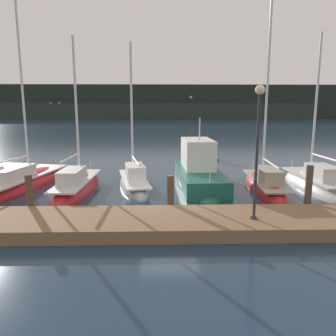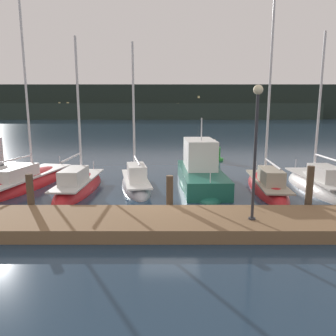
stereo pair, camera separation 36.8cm
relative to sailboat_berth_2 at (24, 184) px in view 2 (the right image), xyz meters
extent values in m
plane|color=#1E3347|center=(7.95, -4.09, -0.11)|extent=(400.00, 400.00, 0.00)
cube|color=brown|center=(7.95, -6.50, 0.11)|extent=(31.96, 2.80, 0.45)
cylinder|color=#4C3D2D|center=(2.33, -4.85, 0.71)|extent=(0.28, 0.28, 1.65)
cylinder|color=#4C3D2D|center=(7.95, -4.85, 0.68)|extent=(0.28, 0.28, 1.59)
cylinder|color=#4C3D2D|center=(13.56, -4.85, 0.87)|extent=(0.28, 0.28, 1.97)
ellipsoid|color=red|center=(0.01, 0.06, -0.11)|extent=(3.72, 8.63, 1.61)
cube|color=silver|center=(0.01, 0.06, 0.47)|extent=(3.13, 7.25, 0.08)
cube|color=silver|center=(-0.16, -0.92, 0.82)|extent=(1.82, 2.87, 0.62)
cylinder|color=silver|center=(0.13, 0.72, 6.30)|extent=(0.12, 0.12, 11.66)
cylinder|color=silver|center=(-0.23, -1.26, 1.48)|extent=(0.80, 3.99, 0.09)
cylinder|color=silver|center=(0.69, 3.85, 0.72)|extent=(0.04, 0.04, 0.50)
ellipsoid|color=red|center=(3.25, -1.02, -0.11)|extent=(1.79, 6.67, 1.44)
cube|color=silver|center=(3.25, -1.02, 0.46)|extent=(1.50, 5.60, 0.08)
cube|color=silver|center=(3.23, -1.81, 0.84)|extent=(1.02, 2.15, 0.68)
cylinder|color=silver|center=(3.27, -0.49, 4.05)|extent=(0.12, 0.12, 7.18)
cylinder|color=silver|center=(3.23, -2.00, 1.77)|extent=(0.17, 3.03, 0.09)
cylinder|color=silver|center=(3.34, 2.03, 0.71)|extent=(0.04, 0.04, 0.50)
ellipsoid|color=gray|center=(6.12, -0.24, -0.11)|extent=(2.53, 6.13, 1.21)
cube|color=silver|center=(6.12, -0.24, 0.35)|extent=(2.12, 5.15, 0.08)
cube|color=silver|center=(6.25, -0.94, 0.81)|extent=(1.21, 2.04, 0.84)
cylinder|color=silver|center=(6.03, 0.23, 3.92)|extent=(0.12, 0.12, 7.14)
cylinder|color=silver|center=(6.30, -1.23, 1.51)|extent=(0.63, 2.94, 0.09)
cylinder|color=silver|center=(5.62, 2.46, 0.60)|extent=(0.04, 0.04, 0.50)
ellipsoid|color=#195647|center=(9.70, 0.01, -0.11)|extent=(2.56, 7.50, 1.05)
cube|color=#195647|center=(9.70, 0.01, 0.34)|extent=(2.35, 6.75, 0.90)
cube|color=silver|center=(9.67, 0.75, 1.58)|extent=(1.68, 3.32, 1.59)
cube|color=black|center=(9.62, 2.23, 1.82)|extent=(1.40, 0.34, 0.71)
cylinder|color=silver|center=(9.69, 0.16, 2.99)|extent=(0.07, 0.07, 1.22)
cylinder|color=silver|center=(9.80, -3.11, 1.09)|extent=(0.04, 0.04, 0.60)
ellipsoid|color=red|center=(13.03, -0.97, -0.11)|extent=(2.03, 6.79, 1.43)
cube|color=#A39984|center=(13.03, -0.97, 0.39)|extent=(1.71, 5.70, 0.08)
cube|color=#A39984|center=(12.97, -1.77, 0.80)|extent=(1.08, 2.20, 0.73)
cylinder|color=silver|center=(13.08, -0.44, 5.04)|extent=(0.12, 0.12, 9.29)
cylinder|color=silver|center=(12.96, -1.95, 1.45)|extent=(0.32, 3.04, 0.09)
cylinder|color=silver|center=(13.27, 2.10, 0.64)|extent=(0.04, 0.04, 0.50)
ellipsoid|color=white|center=(15.70, -0.95, -0.11)|extent=(1.87, 6.43, 1.65)
cube|color=silver|center=(15.70, -0.95, 0.55)|extent=(1.57, 5.40, 0.08)
cube|color=silver|center=(15.71, -1.72, 0.94)|extent=(1.09, 2.07, 0.69)
cylinder|color=silver|center=(15.69, -0.44, 4.22)|extent=(0.12, 0.12, 7.33)
cylinder|color=silver|center=(15.71, -1.77, 1.71)|extent=(0.13, 2.65, 0.09)
cylinder|color=silver|center=(15.65, 1.99, 0.80)|extent=(0.04, 0.04, 0.50)
cylinder|color=green|center=(11.68, 8.97, -0.03)|extent=(1.47, 1.47, 0.16)
cylinder|color=green|center=(11.68, 8.97, 0.50)|extent=(0.98, 0.98, 0.91)
cone|color=green|center=(11.68, 8.97, 1.21)|extent=(0.69, 0.69, 0.50)
sphere|color=#F9EAB7|center=(11.68, 8.97, 1.51)|extent=(0.16, 0.16, 0.16)
cylinder|color=#2D2D33|center=(10.78, -6.79, 0.37)|extent=(0.24, 0.24, 0.06)
cylinder|color=#2D2D33|center=(10.78, -6.79, 2.48)|extent=(0.10, 0.10, 4.17)
sphere|color=#F9EAB7|center=(10.78, -6.79, 4.71)|extent=(0.32, 0.32, 0.32)
cube|color=#1E2823|center=(7.95, 113.74, 6.17)|extent=(240.00, 16.00, 12.57)
cube|color=#26332C|center=(-9.61, 103.74, 2.74)|extent=(144.00, 10.00, 5.70)
cube|color=#F4DB8C|center=(38.16, 105.69, 0.92)|extent=(0.80, 0.10, 0.80)
cube|color=#F4DB8C|center=(11.58, 105.69, 5.31)|extent=(0.80, 0.10, 0.80)
cube|color=#F4DB8C|center=(-4.24, 105.69, 4.24)|extent=(0.80, 0.10, 0.80)
cube|color=#F4DB8C|center=(-35.52, 105.69, 1.40)|extent=(0.80, 0.10, 0.80)
cube|color=#F4DB8C|center=(19.22, 105.69, 7.89)|extent=(0.80, 0.10, 0.80)
cube|color=#F4DB8C|center=(61.66, 105.69, 5.27)|extent=(0.80, 0.10, 0.80)
cube|color=#F4DB8C|center=(-32.33, 105.69, 5.61)|extent=(0.80, 0.10, 0.80)
cube|color=#F4DB8C|center=(-29.19, 105.69, 5.62)|extent=(0.80, 0.10, 0.80)
camera|label=1|loc=(7.51, -17.59, 4.15)|focal=35.00mm
camera|label=2|loc=(7.88, -17.59, 4.15)|focal=35.00mm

